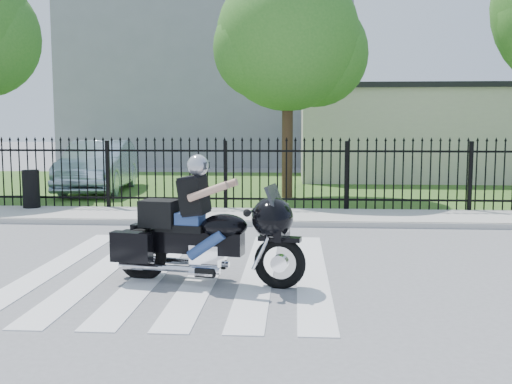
{
  "coord_description": "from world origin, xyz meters",
  "views": [
    {
      "loc": [
        1.74,
        -8.82,
        2.24
      ],
      "look_at": [
        1.04,
        1.88,
        1.0
      ],
      "focal_mm": 42.0,
      "sensor_mm": 36.0,
      "label": 1
    }
  ],
  "objects": [
    {
      "name": "motorcycle_rider",
      "position": [
        0.45,
        -0.64,
        0.76
      ],
      "size": [
        2.77,
        1.25,
        1.85
      ],
      "rotation": [
        0.0,
        0.0,
        -0.19
      ],
      "color": "black",
      "rests_on": "ground"
    },
    {
      "name": "curb",
      "position": [
        0.0,
        4.0,
        0.06
      ],
      "size": [
        40.0,
        0.12,
        0.12
      ],
      "primitive_type": "cube",
      "color": "#ADAAA3",
      "rests_on": "ground"
    },
    {
      "name": "sidewalk",
      "position": [
        0.0,
        5.0,
        0.06
      ],
      "size": [
        40.0,
        2.0,
        0.12
      ],
      "primitive_type": "cube",
      "color": "#ADAAA3",
      "rests_on": "ground"
    },
    {
      "name": "ground",
      "position": [
        0.0,
        0.0,
        0.0
      ],
      "size": [
        120.0,
        120.0,
        0.0
      ],
      "primitive_type": "plane",
      "color": "slate",
      "rests_on": "ground"
    },
    {
      "name": "iron_fence",
      "position": [
        0.0,
        6.0,
        0.9
      ],
      "size": [
        26.0,
        0.04,
        1.8
      ],
      "color": "black",
      "rests_on": "ground"
    },
    {
      "name": "building_low_roof",
      "position": [
        7.0,
        16.0,
        3.6
      ],
      "size": [
        10.2,
        6.2,
        0.2
      ],
      "primitive_type": "cube",
      "color": "black",
      "rests_on": "building_low"
    },
    {
      "name": "tree_mid",
      "position": [
        1.5,
        9.0,
        4.67
      ],
      "size": [
        4.2,
        4.2,
        6.78
      ],
      "color": "#382316",
      "rests_on": "ground"
    },
    {
      "name": "litter_bin",
      "position": [
        -4.88,
        5.7,
        0.59
      ],
      "size": [
        0.5,
        0.5,
        0.95
      ],
      "primitive_type": "cylinder",
      "rotation": [
        0.0,
        0.0,
        0.21
      ],
      "color": "black",
      "rests_on": "sidewalk"
    },
    {
      "name": "building_low",
      "position": [
        7.0,
        16.0,
        1.75
      ],
      "size": [
        10.0,
        6.0,
        3.5
      ],
      "primitive_type": "cube",
      "color": "beige",
      "rests_on": "ground"
    },
    {
      "name": "building_tall",
      "position": [
        -3.0,
        26.0,
        6.0
      ],
      "size": [
        15.0,
        10.0,
        12.0
      ],
      "primitive_type": "cube",
      "color": "gray",
      "rests_on": "ground"
    },
    {
      "name": "grass_strip",
      "position": [
        0.0,
        12.0,
        0.01
      ],
      "size": [
        40.0,
        12.0,
        0.02
      ],
      "primitive_type": "cube",
      "color": "#30571E",
      "rests_on": "ground"
    },
    {
      "name": "parked_car",
      "position": [
        -4.62,
        10.14,
        0.84
      ],
      "size": [
        2.22,
        5.15,
        1.65
      ],
      "primitive_type": "imported",
      "rotation": [
        0.0,
        0.0,
        0.1
      ],
      "color": "#9CB4C5",
      "rests_on": "grass_strip"
    },
    {
      "name": "crosswalk",
      "position": [
        0.0,
        0.0,
        0.01
      ],
      "size": [
        5.0,
        5.5,
        0.01
      ],
      "primitive_type": null,
      "color": "silver",
      "rests_on": "ground"
    }
  ]
}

